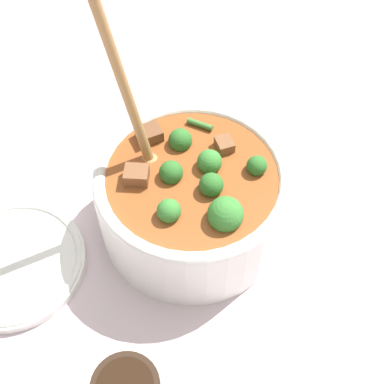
{
  "coord_description": "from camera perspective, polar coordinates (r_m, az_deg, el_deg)",
  "views": [
    {
      "loc": [
        -0.1,
        0.37,
        0.61
      ],
      "look_at": [
        0.0,
        0.0,
        0.07
      ],
      "focal_mm": 50.0,
      "sensor_mm": 36.0,
      "label": 1
    }
  ],
  "objects": [
    {
      "name": "stew_bowl",
      "position": [
        0.67,
        -0.01,
        -0.42
      ],
      "size": [
        0.24,
        0.24,
        0.33
      ],
      "color": "white",
      "rests_on": "ground_plane"
    },
    {
      "name": "empty_plate",
      "position": [
        0.72,
        -18.55,
        -7.14
      ],
      "size": [
        0.18,
        0.18,
        0.02
      ],
      "color": "white",
      "rests_on": "ground_plane"
    },
    {
      "name": "ground_plane",
      "position": [
        0.72,
        -0.0,
        -3.37
      ],
      "size": [
        4.0,
        4.0,
        0.0
      ],
      "primitive_type": "plane",
      "color": "silver"
    }
  ]
}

